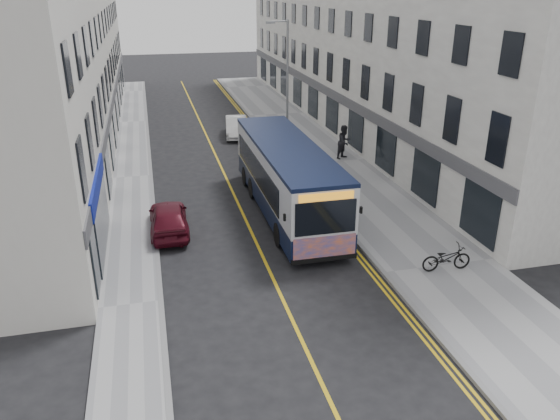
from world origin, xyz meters
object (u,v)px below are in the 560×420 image
car_white (236,127)px  car_maroon (169,218)px  pedestrian_far (344,142)px  bicycle (446,258)px  pedestrian_near (304,152)px  streetlamp (286,85)px  city_bus (287,176)px

car_white → car_maroon: car_maroon is taller
pedestrian_far → car_maroon: size_ratio=0.51×
pedestrian_far → car_maroon: (-10.78, -8.06, -0.45)m
bicycle → car_maroon: car_maroon is taller
pedestrian_near → car_maroon: pedestrian_near is taller
pedestrian_near → car_maroon: bearing=-144.8°
streetlamp → city_bus: bearing=-104.0°
car_maroon → pedestrian_near: bearing=-137.6°
bicycle → pedestrian_near: (-1.65, 13.13, 0.37)m
pedestrian_near → city_bus: bearing=-119.3°
bicycle → pedestrian_far: 14.11m
pedestrian_near → car_white: bearing=101.3°
city_bus → bicycle: size_ratio=6.04×
streetlamp → pedestrian_far: bearing=-25.4°
streetlamp → city_bus: streetlamp is taller
streetlamp → city_bus: (-2.16, -8.64, -2.60)m
car_white → pedestrian_far: bearing=-45.0°
car_white → streetlamp: bearing=-61.0°
streetlamp → car_maroon: 12.77m
streetlamp → car_white: streetlamp is taller
bicycle → car_maroon: bearing=61.2°
bicycle → car_maroon: 11.36m
streetlamp → car_white: 7.00m
pedestrian_far → car_white: (-5.36, 7.06, -0.46)m
city_bus → car_maroon: (-5.41, -0.94, -1.11)m
city_bus → car_white: 14.22m
streetlamp → bicycle: (2.08, -15.59, -3.77)m
pedestrian_near → car_white: pedestrian_near is taller
car_white → pedestrian_near: bearing=-64.3°
streetlamp → pedestrian_far: size_ratio=3.98×
streetlamp → car_white: size_ratio=1.97×
bicycle → city_bus: bearing=34.5°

